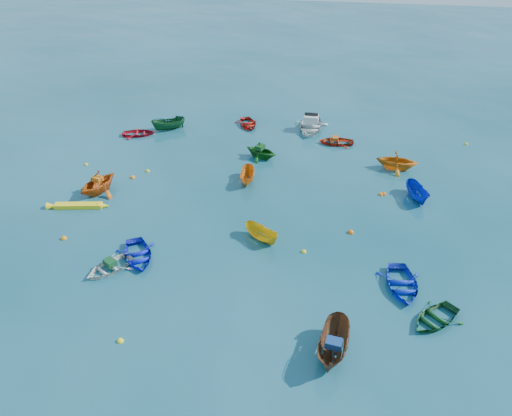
% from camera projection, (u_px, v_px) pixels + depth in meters
% --- Properties ---
extents(ground, '(160.00, 160.00, 0.00)m').
position_uv_depth(ground, '(240.00, 261.00, 27.62)').
color(ground, '#0A3F4C').
rests_on(ground, ground).
extents(dinghy_blue_sw, '(3.50, 3.82, 0.65)m').
position_uv_depth(dinghy_blue_sw, '(138.00, 258.00, 27.89)').
color(dinghy_blue_sw, '#101AD3').
rests_on(dinghy_blue_sw, ground).
extents(dinghy_white_near, '(3.10, 3.32, 0.56)m').
position_uv_depth(dinghy_white_near, '(110.00, 270.00, 27.03)').
color(dinghy_white_near, silver).
rests_on(dinghy_white_near, ground).
extents(sampan_brown_mid, '(1.68, 3.50, 1.30)m').
position_uv_depth(sampan_brown_mid, '(333.00, 354.00, 22.08)').
color(sampan_brown_mid, brown).
rests_on(sampan_brown_mid, ground).
extents(dinghy_blue_se, '(2.75, 3.54, 0.67)m').
position_uv_depth(dinghy_blue_se, '(401.00, 288.00, 25.80)').
color(dinghy_blue_se, '#102ACB').
rests_on(dinghy_blue_se, ground).
extents(dinghy_orange_w, '(3.57, 3.84, 1.66)m').
position_uv_depth(dinghy_orange_w, '(99.00, 192.00, 34.07)').
color(dinghy_orange_w, '#C75612').
rests_on(dinghy_orange_w, ground).
extents(sampan_yellow_mid, '(2.59, 2.20, 0.97)m').
position_uv_depth(sampan_yellow_mid, '(262.00, 239.00, 29.38)').
color(sampan_yellow_mid, gold).
rests_on(sampan_yellow_mid, ground).
extents(dinghy_green_e, '(3.38, 3.43, 0.58)m').
position_uv_depth(dinghy_green_e, '(434.00, 321.00, 23.77)').
color(dinghy_green_e, '#114B1F').
rests_on(dinghy_green_e, ground).
extents(dinghy_red_nw, '(3.13, 2.59, 0.56)m').
position_uv_depth(dinghy_red_nw, '(139.00, 135.00, 42.06)').
color(dinghy_red_nw, red).
rests_on(dinghy_red_nw, ground).
extents(sampan_orange_n, '(1.26, 2.70, 1.01)m').
position_uv_depth(sampan_orange_n, '(248.00, 181.00, 35.29)').
color(sampan_orange_n, orange).
rests_on(sampan_orange_n, ground).
extents(dinghy_green_n, '(3.19, 2.98, 1.35)m').
position_uv_depth(dinghy_green_n, '(261.00, 158.00, 38.49)').
color(dinghy_green_n, '#135517').
rests_on(dinghy_green_n, ground).
extents(dinghy_red_ne, '(2.92, 2.19, 0.58)m').
position_uv_depth(dinghy_red_ne, '(336.00, 144.00, 40.64)').
color(dinghy_red_ne, '#B32C0E').
rests_on(dinghy_red_ne, ground).
extents(sampan_blue_far, '(1.82, 2.94, 1.06)m').
position_uv_depth(sampan_blue_far, '(416.00, 199.00, 33.30)').
color(sampan_blue_far, '#0D28AE').
rests_on(sampan_blue_far, ground).
extents(dinghy_red_far, '(3.00, 3.41, 0.59)m').
position_uv_depth(dinghy_red_far, '(248.00, 126.00, 43.76)').
color(dinghy_red_far, '#AE180E').
rests_on(dinghy_red_far, ground).
extents(dinghy_orange_far, '(3.19, 2.82, 1.57)m').
position_uv_depth(dinghy_orange_far, '(396.00, 169.00, 36.91)').
color(dinghy_orange_far, orange).
rests_on(dinghy_orange_far, ground).
extents(sampan_green_far, '(3.08, 2.53, 1.14)m').
position_uv_depth(sampan_green_far, '(169.00, 130.00, 43.04)').
color(sampan_green_far, '#114D24').
rests_on(sampan_green_far, ground).
extents(kayak_yellow, '(3.77, 1.28, 0.37)m').
position_uv_depth(kayak_yellow, '(79.00, 207.00, 32.38)').
color(kayak_yellow, yellow).
rests_on(kayak_yellow, ground).
extents(motorboat_white, '(2.98, 4.13, 1.45)m').
position_uv_depth(motorboat_white, '(310.00, 130.00, 43.01)').
color(motorboat_white, silver).
rests_on(motorboat_white, ground).
extents(tarp_green_a, '(0.83, 0.78, 0.32)m').
position_uv_depth(tarp_green_a, '(110.00, 262.00, 26.85)').
color(tarp_green_a, '#114722').
rests_on(tarp_green_a, dinghy_white_near).
extents(tarp_blue_a, '(0.76, 0.61, 0.34)m').
position_uv_depth(tarp_blue_a, '(334.00, 343.00, 21.53)').
color(tarp_blue_a, navy).
rests_on(tarp_blue_a, sampan_brown_mid).
extents(tarp_orange_a, '(0.76, 0.66, 0.31)m').
position_uv_depth(tarp_orange_a, '(98.00, 179.00, 33.58)').
color(tarp_orange_a, '#CC6814').
rests_on(tarp_orange_a, dinghy_orange_w).
extents(tarp_green_b, '(0.76, 0.86, 0.35)m').
position_uv_depth(tarp_green_b, '(260.00, 147.00, 38.08)').
color(tarp_green_b, '#114419').
rests_on(tarp_green_b, dinghy_green_n).
extents(tarp_orange_b, '(0.51, 0.64, 0.30)m').
position_uv_depth(tarp_orange_b, '(335.00, 139.00, 40.42)').
color(tarp_orange_b, '#C45414').
rests_on(tarp_orange_b, dinghy_red_ne).
extents(buoy_or_a, '(0.37, 0.37, 0.37)m').
position_uv_depth(buoy_or_a, '(64.00, 239.00, 29.44)').
color(buoy_or_a, orange).
rests_on(buoy_or_a, ground).
extents(buoy_ye_a, '(0.31, 0.31, 0.31)m').
position_uv_depth(buoy_ye_a, '(120.00, 341.00, 22.70)').
color(buoy_ye_a, yellow).
rests_on(buoy_ye_a, ground).
extents(buoy_or_b, '(0.38, 0.38, 0.38)m').
position_uv_depth(buoy_or_b, '(351.00, 233.00, 29.96)').
color(buoy_or_b, '#E15B0C').
rests_on(buoy_or_b, ground).
extents(buoy_ye_b, '(0.29, 0.29, 0.29)m').
position_uv_depth(buoy_ye_b, '(86.00, 165.00, 37.45)').
color(buoy_ye_b, gold).
rests_on(buoy_ye_b, ground).
extents(buoy_or_c, '(0.36, 0.36, 0.36)m').
position_uv_depth(buoy_or_c, '(133.00, 178.00, 35.75)').
color(buoy_or_c, orange).
rests_on(buoy_or_c, ground).
extents(buoy_ye_c, '(0.30, 0.30, 0.30)m').
position_uv_depth(buoy_ye_c, '(304.00, 252.00, 28.35)').
color(buoy_ye_c, yellow).
rests_on(buoy_ye_c, ground).
extents(buoy_or_d, '(0.36, 0.36, 0.36)m').
position_uv_depth(buoy_or_d, '(384.00, 194.00, 33.79)').
color(buoy_or_d, '#D5520B').
rests_on(buoy_or_d, ground).
extents(buoy_ye_d, '(0.32, 0.32, 0.32)m').
position_uv_depth(buoy_ye_d, '(148.00, 171.00, 36.56)').
color(buoy_ye_d, gold).
rests_on(buoy_ye_d, ground).
extents(buoy_or_e, '(0.33, 0.33, 0.33)m').
position_uv_depth(buoy_or_e, '(381.00, 195.00, 33.73)').
color(buoy_or_e, orange).
rests_on(buoy_or_e, ground).
extents(buoy_ye_e, '(0.29, 0.29, 0.29)m').
position_uv_depth(buoy_ye_e, '(466.00, 144.00, 40.50)').
color(buoy_ye_e, gold).
rests_on(buoy_ye_e, ground).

